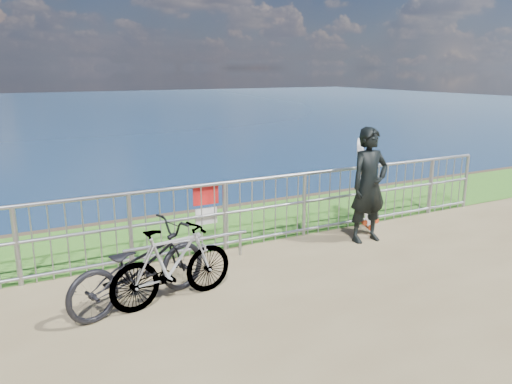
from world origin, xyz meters
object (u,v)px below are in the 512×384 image
surfer (369,185)px  bicycle_near (139,266)px  surfboard (365,189)px  bicycle_far (173,264)px

surfer → bicycle_near: surfer is taller
surfer → bicycle_near: size_ratio=1.01×
surfboard → bicycle_near: bearing=-167.3°
bicycle_near → bicycle_far: (0.39, -0.10, -0.01)m
surfer → bicycle_near: bearing=-170.4°
surfer → bicycle_near: 4.08m
bicycle_near → bicycle_far: size_ratio=1.17×
bicycle_near → surfer: bearing=-99.8°
surfer → surfboard: (0.25, 0.38, -0.18)m
bicycle_far → surfboard: bearing=-82.9°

